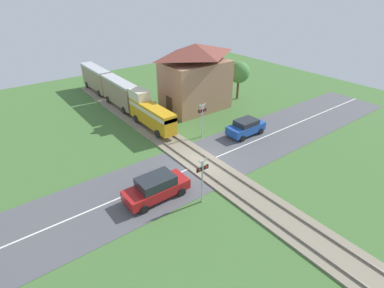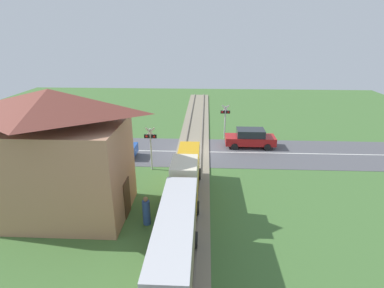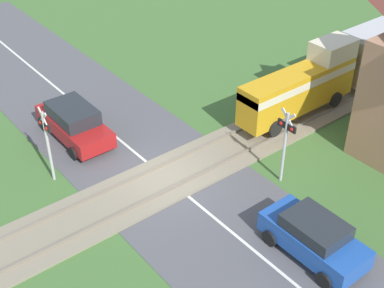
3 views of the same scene
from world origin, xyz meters
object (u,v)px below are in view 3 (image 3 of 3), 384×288
at_px(car_near_crossing, 74,122).
at_px(car_far_side, 314,237).
at_px(pedestrian_by_station, 367,103).
at_px(crossing_signal_west_approach, 46,136).
at_px(crossing_signal_east_approach, 286,137).

xyz_separation_m(car_near_crossing, car_far_side, (11.40, 2.88, -0.05)).
bearing_deg(pedestrian_by_station, car_far_side, -63.62).
height_order(car_far_side, pedestrian_by_station, pedestrian_by_station).
relative_size(crossing_signal_west_approach, crossing_signal_east_approach, 1.00).
bearing_deg(pedestrian_by_station, car_near_crossing, -120.82).
height_order(car_near_crossing, pedestrian_by_station, car_near_crossing).
height_order(crossing_signal_east_approach, pedestrian_by_station, crossing_signal_east_approach).
height_order(car_far_side, crossing_signal_west_approach, crossing_signal_west_approach).
height_order(car_far_side, crossing_signal_east_approach, crossing_signal_east_approach).
bearing_deg(car_far_side, crossing_signal_west_approach, -151.53).
bearing_deg(pedestrian_by_station, crossing_signal_west_approach, -109.34).
distance_m(car_far_side, crossing_signal_west_approach, 10.62).
bearing_deg(car_near_crossing, pedestrian_by_station, 59.18).
height_order(crossing_signal_west_approach, crossing_signal_east_approach, same).
distance_m(crossing_signal_west_approach, pedestrian_by_station, 14.78).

